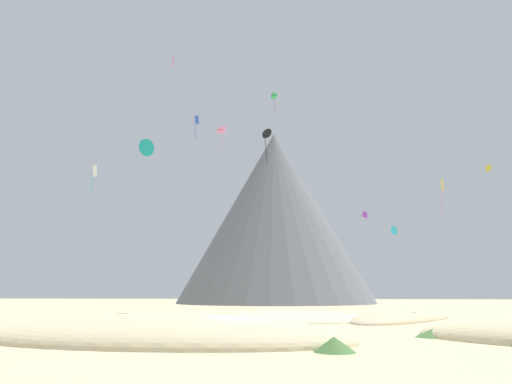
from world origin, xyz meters
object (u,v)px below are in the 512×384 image
at_px(kite_white_mid, 94,173).
at_px(bush_near_left, 433,333).
at_px(bush_scatter_east, 250,322).
at_px(kite_yellow_mid, 488,168).
at_px(kite_blue_high, 197,122).
at_px(kite_violet_mid, 365,215).
at_px(kite_green_high, 274,96).
at_px(kite_teal_mid, 146,148).
at_px(kite_black_mid, 267,135).
at_px(kite_gold_mid, 442,189).
at_px(bush_far_right, 334,344).
at_px(kite_cyan_low, 393,231).
at_px(kite_pink_high, 222,130).
at_px(bush_far_left, 125,339).
at_px(kite_rainbow_high, 173,61).
at_px(rock_massif, 277,221).

bearing_deg(kite_white_mid, bush_near_left, -129.76).
relative_size(bush_scatter_east, kite_yellow_mid, 1.53).
bearing_deg(kite_blue_high, kite_violet_mid, -24.64).
bearing_deg(kite_white_mid, kite_green_high, -64.23).
relative_size(bush_near_left, kite_teal_mid, 1.00).
relative_size(kite_violet_mid, kite_black_mid, 0.20).
relative_size(kite_green_high, kite_gold_mid, 0.76).
relative_size(bush_near_left, bush_far_right, 1.12).
bearing_deg(kite_cyan_low, kite_green_high, -72.68).
xyz_separation_m(kite_blue_high, kite_pink_high, (5.11, -0.65, -2.10)).
height_order(kite_violet_mid, kite_cyan_low, kite_violet_mid).
bearing_deg(kite_blue_high, kite_cyan_low, -34.72).
bearing_deg(bush_near_left, kite_green_high, 110.40).
bearing_deg(kite_gold_mid, kite_teal_mid, 163.94).
bearing_deg(bush_far_left, kite_violet_mid, 63.33).
distance_m(bush_far_left, kite_violet_mid, 46.26).
bearing_deg(bush_scatter_east, kite_green_high, 89.05).
relative_size(kite_violet_mid, kite_teal_mid, 0.38).
distance_m(bush_near_left, kite_pink_high, 58.28).
bearing_deg(kite_teal_mid, kite_blue_high, -150.83).
relative_size(kite_green_high, kite_cyan_low, 2.76).
bearing_deg(kite_gold_mid, kite_rainbow_high, 168.88).
xyz_separation_m(bush_far_left, bush_far_right, (12.19, -1.27, -0.03)).
bearing_deg(bush_far_left, kite_teal_mid, 110.95).
bearing_deg(kite_white_mid, kite_violet_mid, -83.12).
xyz_separation_m(bush_far_left, kite_blue_high, (-9.59, 49.80, 34.75)).
bearing_deg(kite_rainbow_high, bush_far_right, -131.44).
bearing_deg(kite_cyan_low, bush_far_left, 20.32).
height_order(rock_massif, kite_yellow_mid, rock_massif).
height_order(bush_far_right, kite_pink_high, kite_pink_high).
relative_size(bush_near_left, rock_massif, 0.03).
xyz_separation_m(kite_violet_mid, kite_blue_high, (-29.36, 10.44, 20.60)).
bearing_deg(bush_far_right, bush_near_left, 49.42).
bearing_deg(kite_yellow_mid, bush_scatter_east, 135.06).
distance_m(kite_cyan_low, kite_black_mid, 20.90).
relative_size(kite_blue_high, kite_cyan_low, 4.11).
bearing_deg(kite_teal_mid, rock_massif, -154.29).
distance_m(kite_green_high, kite_yellow_mid, 38.13).
bearing_deg(kite_pink_high, kite_black_mid, -40.97).
height_order(bush_scatter_east, kite_green_high, kite_green_high).
xyz_separation_m(bush_far_left, kite_rainbow_high, (-7.19, 27.26, 34.70)).
bearing_deg(kite_rainbow_high, kite_blue_high, 20.47).
distance_m(kite_gold_mid, kite_rainbow_high, 40.37).
bearing_deg(kite_rainbow_high, kite_yellow_mid, -77.73).
height_order(kite_blue_high, kite_black_mid, kite_blue_high).
bearing_deg(kite_green_high, bush_scatter_east, -129.59).
xyz_separation_m(rock_massif, kite_yellow_mid, (30.89, -83.97, -8.02)).
height_order(bush_near_left, kite_pink_high, kite_pink_high).
bearing_deg(bush_far_left, bush_near_left, 20.74).
relative_size(kite_cyan_low, kite_gold_mid, 0.27).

